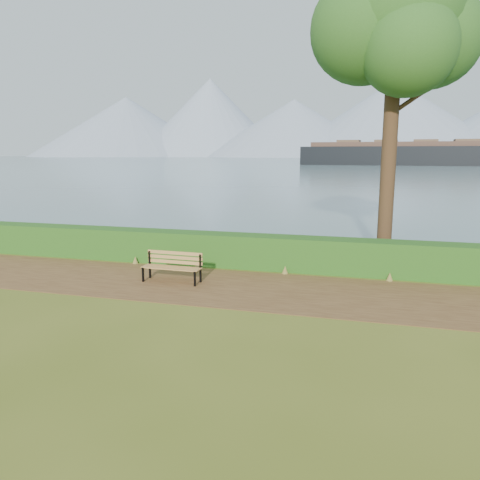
% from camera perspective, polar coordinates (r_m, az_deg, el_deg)
% --- Properties ---
extents(ground, '(140.00, 140.00, 0.00)m').
position_cam_1_polar(ground, '(12.14, -3.68, -6.01)').
color(ground, '#53601B').
rests_on(ground, ground).
extents(path, '(40.00, 3.40, 0.01)m').
position_cam_1_polar(path, '(12.41, -3.23, -5.61)').
color(path, '#51331B').
rests_on(path, ground).
extents(hedge, '(32.00, 0.85, 1.00)m').
position_cam_1_polar(hedge, '(14.43, -0.35, -1.27)').
color(hedge, '#1E4F16').
rests_on(hedge, ground).
extents(water, '(700.00, 510.00, 0.00)m').
position_cam_1_polar(water, '(271.04, 14.74, 9.51)').
color(water, '#405B67').
rests_on(water, ground).
extents(mountains, '(585.00, 190.00, 70.00)m').
position_cam_1_polar(mountains, '(417.95, 13.93, 13.60)').
color(mountains, '#8193AC').
rests_on(mountains, ground).
extents(bench, '(1.64, 0.53, 0.82)m').
position_cam_1_polar(bench, '(12.84, -8.20, -3.00)').
color(bench, black).
rests_on(bench, ground).
extents(tree, '(5.00, 4.10, 9.75)m').
position_cam_1_polar(tree, '(15.80, 18.51, 23.95)').
color(tree, '#322314').
rests_on(tree, ground).
extents(cargo_ship, '(73.46, 16.66, 22.11)m').
position_cam_1_polar(cargo_ship, '(141.85, 23.68, 9.64)').
color(cargo_ship, black).
rests_on(cargo_ship, ground).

